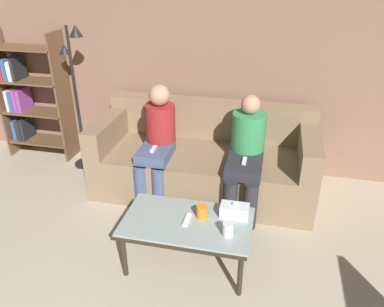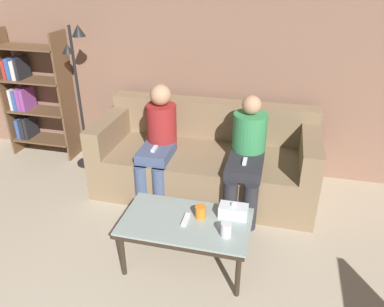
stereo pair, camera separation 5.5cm
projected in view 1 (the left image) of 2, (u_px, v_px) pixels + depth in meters
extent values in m
cube|color=#8C6651|center=(216.00, 55.00, 3.96)|extent=(12.00, 0.06, 2.60)
cube|color=#897051|center=(204.00, 170.00, 3.92)|extent=(2.21, 0.96, 0.46)
cube|color=#897051|center=(211.00, 119.00, 4.05)|extent=(2.21, 0.20, 0.41)
cube|color=#897051|center=(110.00, 129.00, 3.95)|extent=(0.18, 0.96, 0.29)
cube|color=#897051|center=(309.00, 148.00, 3.55)|extent=(0.18, 0.96, 0.29)
cube|color=#8C9E99|center=(187.00, 222.00, 2.85)|extent=(0.98, 0.56, 0.02)
cube|color=#2D2319|center=(187.00, 225.00, 2.87)|extent=(0.96, 0.55, 0.04)
cylinder|color=#2D2319|center=(124.00, 256.00, 2.85)|extent=(0.04, 0.04, 0.37)
cylinder|color=#2D2319|center=(240.00, 276.00, 2.67)|extent=(0.04, 0.04, 0.37)
cylinder|color=#2D2319|center=(144.00, 220.00, 3.25)|extent=(0.04, 0.04, 0.37)
cylinder|color=#2D2319|center=(246.00, 235.00, 3.07)|extent=(0.04, 0.04, 0.37)
cylinder|color=silver|center=(228.00, 229.00, 2.67)|extent=(0.08, 0.08, 0.11)
cylinder|color=orange|center=(202.00, 212.00, 2.86)|extent=(0.08, 0.08, 0.10)
cube|color=silver|center=(235.00, 211.00, 2.88)|extent=(0.22, 0.12, 0.10)
sphere|color=white|center=(235.00, 204.00, 2.85)|extent=(0.04, 0.04, 0.04)
cube|color=white|center=(187.00, 220.00, 2.84)|extent=(0.04, 0.15, 0.02)
cube|color=brown|center=(6.00, 94.00, 4.50)|extent=(0.02, 0.32, 1.51)
cube|color=brown|center=(64.00, 99.00, 4.35)|extent=(0.02, 0.32, 1.51)
cube|color=brown|center=(43.00, 140.00, 4.69)|extent=(0.78, 0.32, 0.02)
cube|color=#33569E|center=(19.00, 128.00, 4.69)|extent=(0.04, 0.24, 0.24)
cube|color=#232328|center=(23.00, 128.00, 4.67)|extent=(0.06, 0.24, 0.25)
cube|color=#232328|center=(27.00, 128.00, 4.66)|extent=(0.04, 0.24, 0.27)
cube|color=brown|center=(38.00, 111.00, 4.51)|extent=(0.78, 0.32, 0.02)
cube|color=silver|center=(12.00, 99.00, 4.51)|extent=(0.03, 0.24, 0.25)
cube|color=#33569E|center=(16.00, 100.00, 4.51)|extent=(0.05, 0.24, 0.23)
cube|color=#8E4293|center=(20.00, 99.00, 4.49)|extent=(0.05, 0.24, 0.27)
cube|color=#8E4293|center=(24.00, 99.00, 4.48)|extent=(0.05, 0.24, 0.26)
cube|color=brown|center=(31.00, 81.00, 4.34)|extent=(0.78, 0.32, 0.02)
cube|color=red|center=(6.00, 69.00, 4.35)|extent=(0.04, 0.24, 0.22)
cube|color=#33569E|center=(10.00, 68.00, 4.33)|extent=(0.05, 0.24, 0.25)
cube|color=silver|center=(15.00, 70.00, 4.32)|extent=(0.05, 0.24, 0.22)
cube|color=#232328|center=(18.00, 68.00, 4.30)|extent=(0.04, 0.24, 0.26)
cube|color=brown|center=(25.00, 48.00, 4.17)|extent=(0.78, 0.32, 0.02)
cylinder|color=black|center=(86.00, 163.00, 4.51)|extent=(0.26, 0.26, 0.02)
cylinder|color=black|center=(77.00, 101.00, 4.15)|extent=(0.03, 0.03, 1.61)
cone|color=black|center=(76.00, 31.00, 3.79)|extent=(0.14, 0.14, 0.12)
cone|color=black|center=(65.00, 49.00, 3.95)|extent=(0.12, 0.12, 0.10)
cylinder|color=#47567A|center=(141.00, 187.00, 3.63)|extent=(0.13, 0.13, 0.46)
cylinder|color=#47567A|center=(159.00, 190.00, 3.59)|extent=(0.13, 0.13, 0.46)
cube|color=#47567A|center=(155.00, 153.00, 3.66)|extent=(0.30, 0.41, 0.10)
cylinder|color=maroon|center=(161.00, 128.00, 3.75)|extent=(0.30, 0.30, 0.47)
sphere|color=tan|center=(159.00, 95.00, 3.59)|extent=(0.21, 0.21, 0.21)
cube|color=white|center=(154.00, 149.00, 3.59)|extent=(0.04, 0.12, 0.02)
cylinder|color=#28282D|center=(230.00, 203.00, 3.39)|extent=(0.13, 0.13, 0.46)
cylinder|color=#28282D|center=(250.00, 206.00, 3.35)|extent=(0.13, 0.13, 0.46)
cube|color=#28282D|center=(245.00, 165.00, 3.45)|extent=(0.32, 0.49, 0.10)
cylinder|color=#388E51|center=(248.00, 136.00, 3.58)|extent=(0.32, 0.32, 0.46)
sphere|color=tan|center=(251.00, 105.00, 3.43)|extent=(0.18, 0.18, 0.18)
cube|color=white|center=(244.00, 161.00, 3.38)|extent=(0.04, 0.12, 0.02)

